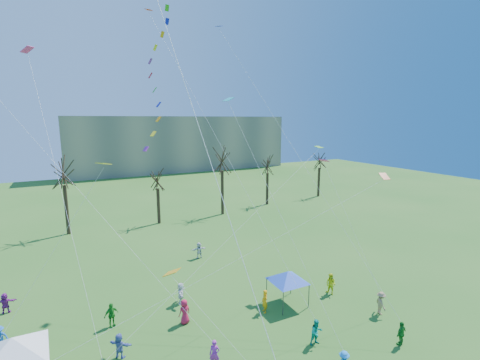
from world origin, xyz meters
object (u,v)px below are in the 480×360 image
canopy_tent_white (13,347)px  canopy_tent_blue (288,276)px  distant_building (180,143)px  big_box_kite (163,73)px

canopy_tent_white → canopy_tent_blue: size_ratio=1.23×
distant_building → canopy_tent_white: (-32.26, -73.84, -4.69)m
big_box_kite → canopy_tent_blue: size_ratio=5.98×
distant_building → canopy_tent_white: size_ratio=13.57×
big_box_kite → canopy_tent_white: big_box_kite is taller
distant_building → canopy_tent_blue: 74.74m
distant_building → canopy_tent_white: bearing=-113.6°
canopy_tent_blue → distant_building: bearing=78.7°
distant_building → canopy_tent_blue: size_ratio=16.63×
canopy_tent_white → canopy_tent_blue: 17.64m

